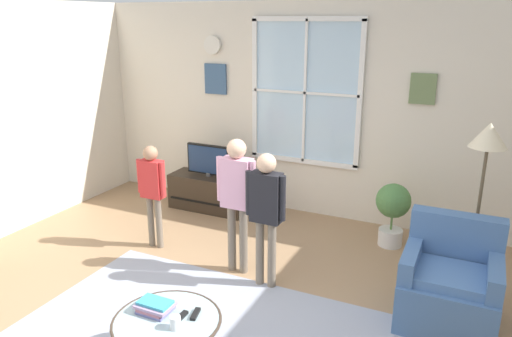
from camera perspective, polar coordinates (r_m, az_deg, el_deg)
The scene contains 14 objects.
back_wall at distance 6.11m, azimuth 7.87°, elevation 6.64°, with size 6.22×0.17×2.66m.
tv_stand at distance 6.49m, azimuth -5.49°, elevation -2.83°, with size 1.06×0.43×0.46m.
television at distance 6.35m, azimuth -5.62°, elevation 1.02°, with size 0.61×0.08×0.42m.
armchair at distance 4.45m, azimuth 21.82°, elevation -12.65°, with size 0.76×0.74×0.87m.
coffee_table at distance 3.64m, azimuth -10.44°, elevation -17.43°, with size 0.78×0.78×0.43m.
book_stack at distance 3.71m, azimuth -11.77°, elevation -15.61°, with size 0.26×0.19×0.08m.
cup at distance 3.51m, azimuth -9.49°, elevation -17.45°, with size 0.08×0.08×0.09m, color white.
remote_near_books at distance 3.62m, azimuth -8.84°, elevation -16.87°, with size 0.04×0.14×0.02m, color black.
remote_near_cup at distance 3.63m, azimuth -7.15°, elevation -16.63°, with size 0.04×0.14×0.02m, color black.
person_red_shirt at distance 5.36m, azimuth -12.11°, elevation -1.89°, with size 0.35×0.16×1.17m.
person_pink_shirt at distance 4.68m, azimuth -2.25°, elevation -2.63°, with size 0.41×0.19×1.37m.
person_black_shirt at distance 4.43m, azimuth 1.19°, elevation -4.34°, with size 0.39×0.18×1.31m.
potted_plant_by_window at distance 5.57m, azimuth 15.80°, elevation -4.50°, with size 0.38×0.38×0.72m.
floor_lamp at distance 4.66m, azimuth 25.52°, elevation 1.71°, with size 0.32×0.32×1.60m.
Camera 1 is at (1.78, -2.80, 2.45)m, focal length 33.97 mm.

